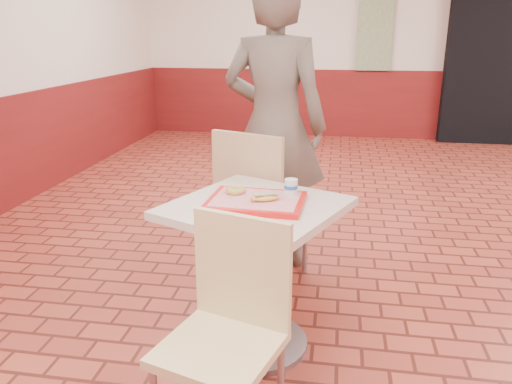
% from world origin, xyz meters
% --- Properties ---
extents(corridor_doorway, '(1.60, 0.22, 2.20)m').
position_xyz_m(corridor_doorway, '(1.20, 4.88, 1.10)').
color(corridor_doorway, black).
rests_on(corridor_doorway, ground).
extents(promo_poster, '(0.50, 0.03, 1.20)m').
position_xyz_m(promo_poster, '(-0.60, 4.94, 1.60)').
color(promo_poster, gray).
rests_on(promo_poster, wainscot_band).
extents(main_table, '(0.73, 0.73, 0.78)m').
position_xyz_m(main_table, '(-1.42, -0.52, 0.52)').
color(main_table, beige).
rests_on(main_table, ground).
extents(chair_main_front, '(0.52, 0.52, 0.89)m').
position_xyz_m(chair_main_front, '(-1.43, -1.10, 0.50)').
color(chair_main_front, '#E1C687').
rests_on(chair_main_front, ground).
extents(chair_main_back, '(0.60, 0.60, 1.00)m').
position_xyz_m(chair_main_back, '(-1.52, 0.14, 0.56)').
color(chair_main_back, tan).
rests_on(chair_main_back, ground).
extents(customer, '(0.76, 0.56, 1.91)m').
position_xyz_m(customer, '(-1.47, 0.53, 0.96)').
color(customer, '#655B4E').
rests_on(customer, ground).
extents(serving_tray, '(0.45, 0.35, 0.03)m').
position_xyz_m(serving_tray, '(-1.42, -0.52, 0.79)').
color(serving_tray, red).
rests_on(serving_tray, main_table).
extents(ring_donut, '(0.12, 0.12, 0.03)m').
position_xyz_m(ring_donut, '(-1.53, -0.45, 0.82)').
color(ring_donut, gold).
rests_on(ring_donut, serving_tray).
extents(long_john_donut, '(0.14, 0.11, 0.04)m').
position_xyz_m(long_john_donut, '(-1.37, -0.55, 0.82)').
color(long_john_donut, '#EEB445').
rests_on(long_john_donut, serving_tray).
extents(paper_cup, '(0.07, 0.07, 0.08)m').
position_xyz_m(paper_cup, '(-1.26, -0.45, 0.84)').
color(paper_cup, silver).
rests_on(paper_cup, serving_tray).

